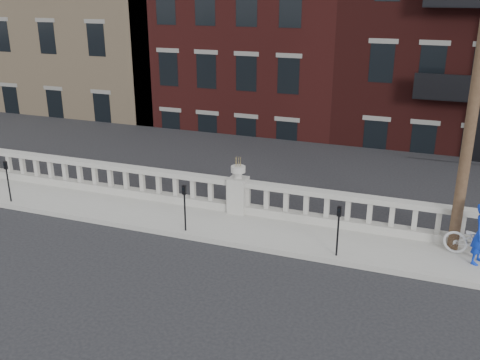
% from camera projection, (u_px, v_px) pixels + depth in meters
% --- Properties ---
extents(ground, '(120.00, 120.00, 0.00)m').
position_uv_depth(ground, '(181.00, 277.00, 13.08)').
color(ground, black).
rests_on(ground, ground).
extents(sidewalk, '(32.00, 2.20, 0.15)m').
position_uv_depth(sidewalk, '(227.00, 226.00, 15.70)').
color(sidewalk, '#9A998F').
rests_on(sidewalk, ground).
extents(balustrade, '(28.00, 0.34, 1.03)m').
position_uv_depth(balustrade, '(238.00, 197.00, 16.35)').
color(balustrade, '#9A998F').
rests_on(balustrade, sidewalk).
extents(planter_pedestal, '(0.55, 0.55, 1.76)m').
position_uv_depth(planter_pedestal, '(238.00, 191.00, 16.28)').
color(planter_pedestal, '#9A998F').
rests_on(planter_pedestal, sidewalk).
extents(lower_level, '(80.00, 44.00, 20.80)m').
position_uv_depth(lower_level, '(358.00, 58.00, 32.31)').
color(lower_level, '#605E59').
rests_on(lower_level, ground).
extents(parking_meter_a, '(0.10, 0.09, 1.36)m').
position_uv_depth(parking_meter_a, '(7.00, 177.00, 17.01)').
color(parking_meter_a, black).
rests_on(parking_meter_a, sidewalk).
extents(parking_meter_b, '(0.10, 0.09, 1.36)m').
position_uv_depth(parking_meter_b, '(185.00, 203.00, 14.94)').
color(parking_meter_b, black).
rests_on(parking_meter_b, sidewalk).
extents(parking_meter_c, '(0.10, 0.09, 1.36)m').
position_uv_depth(parking_meter_c, '(338.00, 225.00, 13.52)').
color(parking_meter_c, black).
rests_on(parking_meter_c, sidewalk).
extents(bicycle, '(1.88, 1.04, 0.94)m').
position_uv_depth(bicycle, '(480.00, 242.00, 13.48)').
color(bicycle, silver).
rests_on(bicycle, sidewalk).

